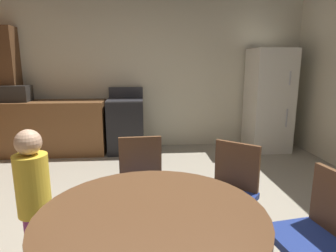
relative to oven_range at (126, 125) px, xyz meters
The scene contains 12 objects.
ground_plane 2.84m from the oven_range, 81.61° to the right, with size 14.00×14.00×0.00m, color #A89E89.
wall_back 1.05m from the oven_range, 44.09° to the left, with size 5.84×0.12×2.70m, color beige.
kitchen_counter 1.28m from the oven_range, behind, with size 1.86×0.60×0.90m, color brown.
pantry_column 2.08m from the oven_range, behind, with size 0.44×0.36×2.10m, color brown.
oven_range is the anchor object (origin of this frame).
refrigerator 2.52m from the oven_range, ahead, with size 0.68×0.68×1.76m.
microwave 1.85m from the oven_range, behind, with size 0.44×0.32×0.26m, color #2D2B28.
dining_table 3.56m from the oven_range, 84.32° to the right, with size 1.18×1.18×0.76m.
chair_east 3.64m from the oven_range, 68.01° to the right, with size 0.46×0.46×0.87m.
chair_north 2.53m from the oven_range, 83.49° to the right, with size 0.42×0.42×0.87m.
chair_northeast 2.93m from the oven_range, 69.84° to the right, with size 0.56×0.56×0.87m.
person_child 3.05m from the oven_range, 98.14° to the right, with size 0.31×0.31×1.09m.
Camera 1 is at (-0.09, -2.10, 1.50)m, focal length 30.64 mm.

